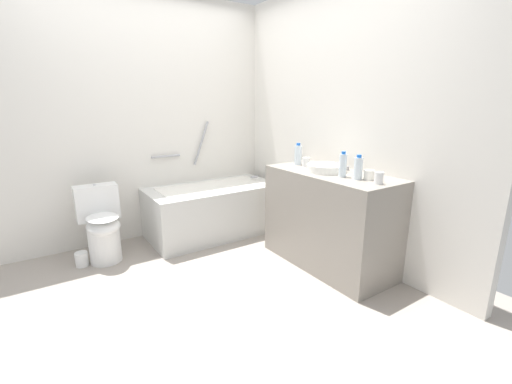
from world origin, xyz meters
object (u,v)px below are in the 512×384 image
at_px(toilet, 102,225).
at_px(drinking_glass_1, 379,178).
at_px(toilet_paper_roll, 82,259).
at_px(bathtub, 213,208).
at_px(water_bottle_2, 298,155).
at_px(sink_basin, 326,168).
at_px(drinking_glass_2, 369,175).
at_px(water_bottle_0, 343,165).
at_px(drinking_glass_0, 306,162).
at_px(sink_faucet, 342,166).
at_px(water_bottle_1, 358,168).

distance_m(toilet, drinking_glass_1, 2.48).
bearing_deg(toilet_paper_roll, bathtub, 2.65).
xyz_separation_m(water_bottle_2, drinking_glass_1, (-0.03, -0.96, -0.05)).
bearing_deg(sink_basin, toilet, 145.19).
distance_m(toilet, sink_basin, 2.13).
xyz_separation_m(water_bottle_2, drinking_glass_2, (0.02, -0.83, -0.06)).
bearing_deg(sink_basin, water_bottle_0, -101.16).
distance_m(sink_basin, water_bottle_0, 0.24).
xyz_separation_m(water_bottle_0, drinking_glass_1, (0.04, -0.32, -0.05)).
distance_m(drinking_glass_0, drinking_glass_2, 0.71).
distance_m(bathtub, drinking_glass_2, 1.83).
distance_m(bathtub, sink_faucet, 1.52).
bearing_deg(sink_basin, drinking_glass_2, -83.96).
bearing_deg(water_bottle_1, drinking_glass_1, -87.91).
xyz_separation_m(bathtub, drinking_glass_1, (0.51, -1.76, 0.61)).
bearing_deg(toilet_paper_roll, water_bottle_2, -20.94).
xyz_separation_m(bathtub, drinking_glass_0, (0.54, -0.92, 0.61)).
xyz_separation_m(bathtub, drinking_glass_2, (0.56, -1.63, 0.61)).
xyz_separation_m(water_bottle_1, toilet_paper_roll, (-1.88, 1.51, -0.89)).
bearing_deg(water_bottle_1, sink_faucet, 59.58).
height_order(water_bottle_0, water_bottle_1, water_bottle_0).
distance_m(toilet, water_bottle_0, 2.25).
height_order(water_bottle_2, drinking_glass_0, water_bottle_2).
bearing_deg(drinking_glass_1, drinking_glass_0, 87.91).
xyz_separation_m(toilet, sink_basin, (1.69, -1.17, 0.55)).
bearing_deg(sink_faucet, bathtub, 120.66).
relative_size(sink_basin, water_bottle_1, 1.72).
bearing_deg(toilet, bathtub, 92.09).
relative_size(water_bottle_2, drinking_glass_1, 2.34).
height_order(sink_faucet, drinking_glass_1, drinking_glass_1).
relative_size(water_bottle_0, drinking_glass_2, 2.63).
bearing_deg(sink_faucet, water_bottle_2, 113.00).
distance_m(drinking_glass_0, toilet_paper_roll, 2.26).
xyz_separation_m(toilet, water_bottle_1, (1.67, -1.54, 0.61)).
distance_m(bathtub, water_bottle_1, 1.77).
distance_m(bathtub, drinking_glass_1, 1.93).
distance_m(sink_basin, water_bottle_1, 0.37).
height_order(sink_faucet, toilet_paper_roll, sink_faucet).
bearing_deg(water_bottle_0, sink_basin, 78.84).
bearing_deg(drinking_glass_0, water_bottle_1, -93.32).
bearing_deg(sink_faucet, drinking_glass_1, -110.43).
distance_m(bathtub, sink_basin, 1.44).
xyz_separation_m(drinking_glass_0, toilet_paper_roll, (-1.92, 0.86, -0.84)).
relative_size(sink_faucet, toilet_paper_roll, 1.15).
relative_size(sink_faucet, water_bottle_2, 0.72).
height_order(water_bottle_1, drinking_glass_1, water_bottle_1).
bearing_deg(water_bottle_2, drinking_glass_1, -92.01).
bearing_deg(water_bottle_0, drinking_glass_2, -64.84).
distance_m(bathtub, toilet, 1.17).
relative_size(water_bottle_1, toilet_paper_roll, 1.48).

